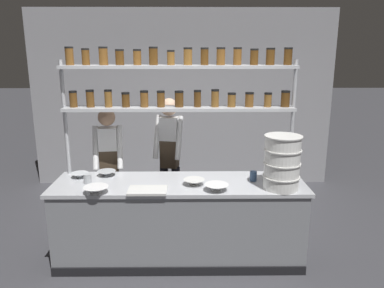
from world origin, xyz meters
The scene contains 15 objects.
ground_plane centered at (0.00, 0.00, 0.00)m, with size 40.00×40.00×0.00m, color #3D3D42.
back_wall centered at (0.00, 2.58, 1.51)m, with size 5.17×0.12×3.01m, color #939399.
prep_counter centered at (0.00, 0.00, 0.46)m, with size 2.77×0.76×0.92m.
spice_shelf_unit centered at (0.00, 0.33, 1.91)m, with size 2.65×0.28×2.37m.
chef_left centered at (-0.89, 0.58, 0.95)m, with size 0.38×0.31×1.65m.
chef_center centered at (-0.14, 0.81, 1.02)m, with size 0.41×0.33×1.75m.
container_stack centered at (1.07, -0.20, 1.21)m, with size 0.39×0.39×0.57m.
cutting_board centered at (-0.32, -0.27, 0.93)m, with size 0.40×0.26×0.02m.
prep_bowl_near_left centered at (0.39, -0.26, 0.95)m, with size 0.25×0.25×0.07m.
prep_bowl_center_front centered at (0.16, -0.08, 0.95)m, with size 0.23×0.23×0.06m.
prep_bowl_center_back centered at (-0.84, -0.32, 0.95)m, with size 0.26×0.26×0.07m.
prep_bowl_near_right centered at (-0.85, 0.23, 0.95)m, with size 0.21×0.21×0.06m.
prep_bowl_far_left centered at (-1.14, 0.17, 0.95)m, with size 0.20×0.20×0.05m.
serving_cup_front centered at (0.82, 0.04, 0.97)m, with size 0.08×0.08×0.11m.
serving_cup_by_board centered at (-1.00, -0.02, 0.97)m, with size 0.08×0.08×0.10m.
Camera 1 is at (0.10, -3.89, 2.33)m, focal length 35.00 mm.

